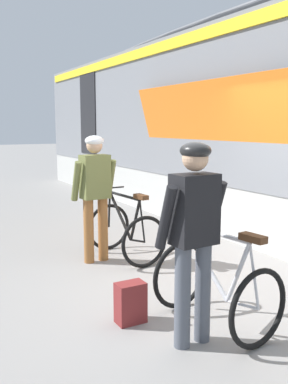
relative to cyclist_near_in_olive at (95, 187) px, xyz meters
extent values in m
plane|color=gray|center=(0.76, -1.51, -1.05)|extent=(80.00, 80.00, 0.00)
cube|color=orange|center=(2.30, 0.07, 0.75)|extent=(0.47, 5.01, 1.65)
cube|color=yellow|center=(2.30, -1.12, 2.37)|extent=(0.04, 20.09, 0.20)
cube|color=black|center=(2.31, 6.05, 1.20)|extent=(0.03, 1.10, 2.29)
cylinder|color=#935B2D|center=(-0.11, -0.01, -0.60)|extent=(0.14, 0.14, 0.90)
cylinder|color=#935B2D|center=(0.11, 0.00, -0.60)|extent=(0.14, 0.14, 0.90)
cube|color=olive|center=(0.00, 0.00, 0.15)|extent=(0.39, 0.26, 0.60)
cylinder|color=olive|center=(-0.26, 0.02, 0.10)|extent=(0.10, 0.26, 0.56)
cylinder|color=olive|center=(0.26, 0.05, 0.10)|extent=(0.10, 0.26, 0.56)
sphere|color=tan|center=(0.00, 0.00, 0.58)|extent=(0.22, 0.22, 0.22)
ellipsoid|color=white|center=(0.00, 0.00, 0.64)|extent=(0.27, 0.29, 0.14)
cylinder|color=#4C515B|center=(-0.27, -2.56, -0.60)|extent=(0.14, 0.14, 0.90)
cylinder|color=#4C515B|center=(-0.05, -2.55, -0.60)|extent=(0.14, 0.14, 0.90)
cube|color=black|center=(-0.16, -2.55, 0.15)|extent=(0.39, 0.26, 0.60)
cylinder|color=black|center=(-0.42, -2.52, 0.10)|extent=(0.10, 0.26, 0.56)
cylinder|color=black|center=(0.10, -2.50, 0.10)|extent=(0.10, 0.26, 0.56)
sphere|color=tan|center=(-0.16, -2.55, 0.58)|extent=(0.22, 0.22, 0.22)
ellipsoid|color=black|center=(-0.16, -2.55, 0.64)|extent=(0.26, 0.29, 0.14)
torus|color=black|center=(0.40, 0.44, -0.70)|extent=(0.71, 0.10, 0.71)
torus|color=black|center=(0.46, -0.58, -0.70)|extent=(0.71, 0.10, 0.71)
cylinder|color=black|center=(0.42, 0.09, -0.45)|extent=(0.09, 0.65, 0.63)
cylinder|color=black|center=(0.43, -0.03, -0.15)|extent=(0.09, 0.85, 0.04)
cylinder|color=black|center=(0.45, -0.34, -0.45)|extent=(0.06, 0.28, 0.62)
cylinder|color=black|center=(0.45, -0.40, -0.73)|extent=(0.05, 0.36, 0.08)
cylinder|color=black|center=(0.46, -0.52, -0.42)|extent=(0.03, 0.14, 0.56)
cylinder|color=black|center=(0.40, 0.42, -0.42)|extent=(0.04, 0.08, 0.55)
cylinder|color=black|center=(0.40, 0.39, -0.09)|extent=(0.48, 0.05, 0.02)
cube|color=#4C2D19|center=(0.46, -0.49, -0.10)|extent=(0.12, 0.25, 0.06)
torus|color=black|center=(0.17, -1.88, -0.70)|extent=(0.71, 0.13, 0.71)
torus|color=black|center=(0.29, -2.89, -0.70)|extent=(0.71, 0.13, 0.71)
cylinder|color=silver|center=(0.21, -2.23, -0.45)|extent=(0.12, 0.64, 0.63)
cylinder|color=silver|center=(0.22, -2.35, -0.15)|extent=(0.14, 0.85, 0.04)
cylinder|color=silver|center=(0.26, -2.65, -0.45)|extent=(0.07, 0.28, 0.62)
cylinder|color=silver|center=(0.27, -2.71, -0.73)|extent=(0.07, 0.36, 0.08)
cylinder|color=silver|center=(0.28, -2.83, -0.42)|extent=(0.04, 0.15, 0.56)
cylinder|color=silver|center=(0.17, -1.90, -0.42)|extent=(0.04, 0.08, 0.55)
cylinder|color=black|center=(0.18, -1.93, -0.09)|extent=(0.48, 0.08, 0.02)
cube|color=#4C2D19|center=(0.28, -2.80, -0.10)|extent=(0.13, 0.25, 0.06)
cube|color=maroon|center=(-0.45, -1.93, -0.85)|extent=(0.28, 0.18, 0.40)
cylinder|color=silver|center=(0.87, -0.75, -0.94)|extent=(0.06, 0.06, 0.22)
cylinder|color=silver|center=(-0.52, -1.97, -0.95)|extent=(0.08, 0.08, 0.21)
camera|label=1|loc=(-2.23, -5.43, 0.84)|focal=40.06mm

